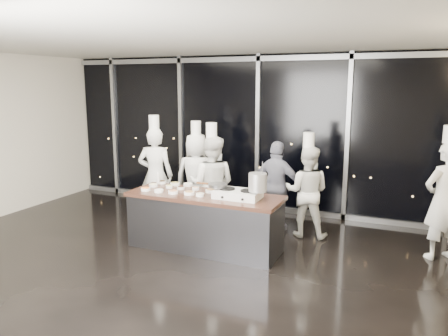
{
  "coord_description": "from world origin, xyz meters",
  "views": [
    {
      "loc": [
        2.95,
        -5.07,
        2.6
      ],
      "look_at": [
        0.2,
        1.2,
        1.28
      ],
      "focal_mm": 35.0,
      "sensor_mm": 36.0,
      "label": 1
    }
  ],
  "objects_px": {
    "frying_pan": "(217,185)",
    "demo_counter": "(205,221)",
    "stock_pot": "(258,182)",
    "guest": "(277,186)",
    "chef_side": "(444,200)",
    "stove": "(238,194)",
    "chef_right": "(307,191)",
    "chef_left": "(197,176)",
    "chef_center": "(212,184)",
    "chef_far_left": "(156,174)"
  },
  "relations": [
    {
      "from": "demo_counter",
      "to": "chef_side",
      "type": "height_order",
      "value": "chef_side"
    },
    {
      "from": "chef_far_left",
      "to": "chef_side",
      "type": "xyz_separation_m",
      "value": [
        4.9,
        0.18,
        -0.01
      ]
    },
    {
      "from": "demo_counter",
      "to": "frying_pan",
      "type": "relative_size",
      "value": 4.75
    },
    {
      "from": "stove",
      "to": "guest",
      "type": "height_order",
      "value": "guest"
    },
    {
      "from": "chef_center",
      "to": "guest",
      "type": "bearing_deg",
      "value": -163.68
    },
    {
      "from": "chef_left",
      "to": "chef_right",
      "type": "distance_m",
      "value": 2.17
    },
    {
      "from": "stove",
      "to": "chef_right",
      "type": "relative_size",
      "value": 0.39
    },
    {
      "from": "demo_counter",
      "to": "chef_side",
      "type": "bearing_deg",
      "value": 17.51
    },
    {
      "from": "stock_pot",
      "to": "chef_side",
      "type": "relative_size",
      "value": 0.13
    },
    {
      "from": "guest",
      "to": "chef_center",
      "type": "bearing_deg",
      "value": 35.65
    },
    {
      "from": "frying_pan",
      "to": "stock_pot",
      "type": "xyz_separation_m",
      "value": [
        0.67,
        -0.03,
        0.11
      ]
    },
    {
      "from": "stove",
      "to": "chef_side",
      "type": "distance_m",
      "value": 3.06
    },
    {
      "from": "demo_counter",
      "to": "chef_center",
      "type": "bearing_deg",
      "value": 107.45
    },
    {
      "from": "frying_pan",
      "to": "stock_pot",
      "type": "relative_size",
      "value": 1.9
    },
    {
      "from": "chef_side",
      "to": "chef_center",
      "type": "bearing_deg",
      "value": -33.54
    },
    {
      "from": "demo_counter",
      "to": "guest",
      "type": "relative_size",
      "value": 1.52
    },
    {
      "from": "chef_far_left",
      "to": "chef_right",
      "type": "xyz_separation_m",
      "value": [
        2.81,
        0.35,
        -0.12
      ]
    },
    {
      "from": "chef_far_left",
      "to": "chef_side",
      "type": "height_order",
      "value": "chef_far_left"
    },
    {
      "from": "frying_pan",
      "to": "demo_counter",
      "type": "bearing_deg",
      "value": -179.19
    },
    {
      "from": "demo_counter",
      "to": "stock_pot",
      "type": "relative_size",
      "value": 9.04
    },
    {
      "from": "stock_pot",
      "to": "chef_side",
      "type": "height_order",
      "value": "chef_side"
    },
    {
      "from": "frying_pan",
      "to": "chef_side",
      "type": "bearing_deg",
      "value": 18.0
    },
    {
      "from": "frying_pan",
      "to": "stove",
      "type": "bearing_deg",
      "value": -2.94
    },
    {
      "from": "frying_pan",
      "to": "guest",
      "type": "xyz_separation_m",
      "value": [
        0.57,
        1.32,
        -0.25
      ]
    },
    {
      "from": "stock_pot",
      "to": "guest",
      "type": "distance_m",
      "value": 1.4
    },
    {
      "from": "stove",
      "to": "guest",
      "type": "distance_m",
      "value": 1.36
    },
    {
      "from": "demo_counter",
      "to": "chef_left",
      "type": "bearing_deg",
      "value": 121.75
    },
    {
      "from": "stock_pot",
      "to": "guest",
      "type": "height_order",
      "value": "guest"
    },
    {
      "from": "chef_center",
      "to": "chef_side",
      "type": "height_order",
      "value": "chef_side"
    },
    {
      "from": "chef_left",
      "to": "guest",
      "type": "xyz_separation_m",
      "value": [
        1.62,
        -0.02,
        -0.05
      ]
    },
    {
      "from": "stock_pot",
      "to": "chef_far_left",
      "type": "distance_m",
      "value": 2.55
    },
    {
      "from": "chef_far_left",
      "to": "chef_left",
      "type": "relative_size",
      "value": 1.06
    },
    {
      "from": "chef_far_left",
      "to": "chef_center",
      "type": "relative_size",
      "value": 1.05
    },
    {
      "from": "chef_left",
      "to": "chef_center",
      "type": "xyz_separation_m",
      "value": [
        0.58,
        -0.55,
        0.01
      ]
    },
    {
      "from": "chef_far_left",
      "to": "guest",
      "type": "relative_size",
      "value": 1.26
    },
    {
      "from": "stock_pot",
      "to": "chef_left",
      "type": "height_order",
      "value": "chef_left"
    },
    {
      "from": "frying_pan",
      "to": "chef_side",
      "type": "distance_m",
      "value": 3.39
    },
    {
      "from": "guest",
      "to": "chef_side",
      "type": "height_order",
      "value": "chef_side"
    },
    {
      "from": "stock_pot",
      "to": "chef_left",
      "type": "distance_m",
      "value": 2.22
    },
    {
      "from": "stove",
      "to": "chef_right",
      "type": "xyz_separation_m",
      "value": [
        0.77,
        1.26,
        -0.16
      ]
    },
    {
      "from": "demo_counter",
      "to": "chef_far_left",
      "type": "height_order",
      "value": "chef_far_left"
    },
    {
      "from": "guest",
      "to": "chef_right",
      "type": "distance_m",
      "value": 0.56
    },
    {
      "from": "demo_counter",
      "to": "stove",
      "type": "distance_m",
      "value": 0.76
    },
    {
      "from": "demo_counter",
      "to": "chef_center",
      "type": "xyz_separation_m",
      "value": [
        -0.25,
        0.8,
        0.42
      ]
    },
    {
      "from": "chef_center",
      "to": "chef_right",
      "type": "height_order",
      "value": "chef_center"
    },
    {
      "from": "demo_counter",
      "to": "stock_pot",
      "type": "distance_m",
      "value": 1.15
    },
    {
      "from": "chef_far_left",
      "to": "stove",
      "type": "bearing_deg",
      "value": 138.46
    },
    {
      "from": "demo_counter",
      "to": "chef_center",
      "type": "distance_m",
      "value": 0.94
    },
    {
      "from": "stock_pot",
      "to": "chef_right",
      "type": "distance_m",
      "value": 1.4
    },
    {
      "from": "guest",
      "to": "demo_counter",
      "type": "bearing_deg",
      "value": 68.25
    }
  ]
}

